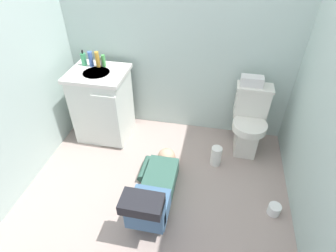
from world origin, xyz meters
name	(u,v)px	position (x,y,z in m)	size (l,w,h in m)	color
ground_plane	(156,191)	(0.00, 0.00, -0.02)	(2.98, 3.15, 0.04)	#A28D85
wall_back	(179,27)	(0.00, 1.12, 1.20)	(2.64, 0.08, 2.40)	#AEC4BD
toilet	(249,122)	(0.83, 0.79, 0.37)	(0.36, 0.46, 0.75)	silver
vanity_cabinet	(103,104)	(-0.78, 0.72, 0.42)	(0.60, 0.53, 0.82)	silver
faucet	(101,61)	(-0.78, 0.87, 0.87)	(0.02, 0.02, 0.10)	silver
person_plumber	(154,190)	(0.02, -0.14, 0.18)	(0.39, 1.06, 0.52)	#33594C
tissue_box	(252,81)	(0.79, 0.88, 0.80)	(0.22, 0.11, 0.10)	silver
soap_dispenser	(84,59)	(-0.97, 0.85, 0.89)	(0.06, 0.06, 0.17)	#3C9760
bottle_blue	(91,59)	(-0.88, 0.84, 0.90)	(0.05, 0.05, 0.16)	#4366B8
bottle_amber	(97,59)	(-0.81, 0.84, 0.90)	(0.04, 0.04, 0.16)	gold
bottle_green	(104,61)	(-0.75, 0.86, 0.88)	(0.04, 0.04, 0.13)	#459A4A
paper_towel_roll	(216,156)	(0.53, 0.47, 0.11)	(0.11, 0.11, 0.22)	white
toilet_paper_roll	(274,209)	(1.08, -0.04, 0.05)	(0.11, 0.11, 0.10)	white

